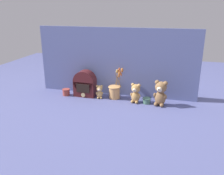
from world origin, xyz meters
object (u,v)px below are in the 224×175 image
teddy_bear_small (99,91)px  flower_vase (115,90)px  decorative_tin_short (147,101)px  teddy_bear_medium (136,93)px  teddy_bear_large (160,93)px  decorative_tin_tall (66,92)px  vintage_radio (85,84)px

teddy_bear_small → flower_vase: 0.15m
decorative_tin_short → teddy_bear_medium: bearing=-177.3°
flower_vase → decorative_tin_short: size_ratio=4.06×
teddy_bear_small → flower_vase: size_ratio=0.44×
flower_vase → decorative_tin_short: 0.32m
teddy_bear_large → decorative_tin_tall: teddy_bear_large is taller
decorative_tin_tall → vintage_radio: bearing=10.0°
teddy_bear_small → decorative_tin_tall: bearing=-179.0°
teddy_bear_large → teddy_bear_medium: size_ratio=1.26×
teddy_bear_medium → flower_vase: flower_vase is taller
decorative_tin_tall → decorative_tin_short: (0.80, -0.01, -0.01)m
teddy_bear_medium → decorative_tin_tall: bearing=178.9°
teddy_bear_medium → decorative_tin_short: (0.10, 0.01, -0.07)m
teddy_bear_large → flower_vase: (-0.43, 0.07, -0.04)m
flower_vase → decorative_tin_short: bearing=-10.3°
vintage_radio → decorative_tin_tall: 0.21m
teddy_bear_large → vintage_radio: 0.74m
teddy_bear_large → decorative_tin_short: teddy_bear_large is taller
decorative_tin_tall → teddy_bear_medium: bearing=-1.1°
decorative_tin_short → vintage_radio: bearing=176.2°
decorative_tin_tall → flower_vase: bearing=5.7°
teddy_bear_large → vintage_radio: size_ratio=0.89×
teddy_bear_small → vintage_radio: (-0.16, 0.03, 0.05)m
vintage_radio → decorative_tin_tall: bearing=-170.0°
decorative_tin_short → teddy_bear_small: bearing=178.3°
flower_vase → vintage_radio: (-0.30, -0.02, 0.04)m
vintage_radio → decorative_tin_short: bearing=-3.8°
teddy_bear_medium → teddy_bear_small: 0.35m
teddy_bear_large → teddy_bear_small: (-0.58, 0.03, -0.05)m
flower_vase → decorative_tin_tall: (-0.49, -0.05, -0.05)m
teddy_bear_medium → decorative_tin_tall: (-0.70, 0.01, -0.06)m
flower_vase → decorative_tin_short: (0.31, -0.06, -0.05)m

